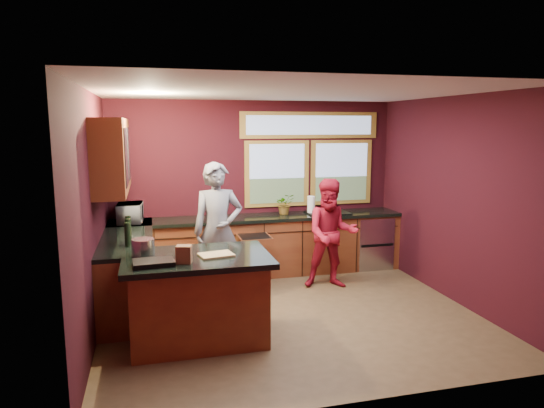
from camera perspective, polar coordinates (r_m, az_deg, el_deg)
name	(u,v)px	position (r m, az deg, el deg)	size (l,w,h in m)	color
floor	(290,314)	(6.17, 2.16, -12.82)	(4.50, 4.50, 0.00)	brown
room_shell	(237,168)	(5.92, -4.19, 4.20)	(4.52, 4.02, 2.71)	black
back_counter	(272,245)	(7.64, 0.03, -4.79)	(4.50, 0.64, 0.93)	#5D2516
left_counter	(128,270)	(6.61, -16.59, -7.41)	(0.64, 2.30, 0.93)	#5D2516
island	(198,297)	(5.39, -8.71, -10.82)	(1.55, 1.05, 0.95)	#5D2516
person_grey	(218,231)	(6.54, -6.39, -3.16)	(0.67, 0.44, 1.84)	slate
person_red	(331,234)	(6.98, 7.01, -3.49)	(0.77, 0.60, 1.57)	maroon
microwave	(130,213)	(7.26, -16.33, -1.01)	(0.51, 0.34, 0.28)	#999999
potted_plant	(285,204)	(7.61, 1.51, -0.02)	(0.29, 0.25, 0.32)	#999999
paper_towel	(311,205)	(7.69, 4.62, -0.11)	(0.12, 0.12, 0.28)	white
cutting_board	(216,255)	(5.22, -6.59, -5.95)	(0.35, 0.25, 0.02)	tan
stock_pot	(143,247)	(5.35, -14.91, -4.93)	(0.24, 0.24, 0.18)	#A8A9AD
paper_bag	(184,254)	(4.97, -10.32, -5.85)	(0.15, 0.12, 0.18)	brown
black_tray	(154,263)	(4.98, -13.76, -6.72)	(0.40, 0.28, 0.05)	black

